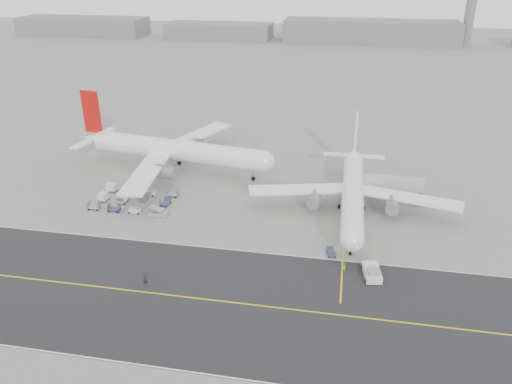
% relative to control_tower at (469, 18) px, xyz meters
% --- Properties ---
extents(ground, '(700.00, 700.00, 0.00)m').
position_rel_control_tower_xyz_m(ground, '(-100.00, -265.00, -16.25)').
color(ground, gray).
rests_on(ground, ground).
extents(taxiway, '(220.00, 59.00, 0.03)m').
position_rel_control_tower_xyz_m(taxiway, '(-94.98, -282.98, -16.24)').
color(taxiway, '#28282A').
rests_on(taxiway, ground).
extents(horizon_buildings, '(520.00, 28.00, 28.00)m').
position_rel_control_tower_xyz_m(horizon_buildings, '(-70.00, -5.00, -16.25)').
color(horizon_buildings, slate).
rests_on(horizon_buildings, ground).
extents(control_tower, '(7.00, 7.00, 31.25)m').
position_rel_control_tower_xyz_m(control_tower, '(0.00, 0.00, 0.00)').
color(control_tower, slate).
rests_on(control_tower, ground).
extents(airliner_a, '(55.59, 54.61, 19.26)m').
position_rel_control_tower_xyz_m(airliner_a, '(-115.23, -230.77, -10.70)').
color(airliner_a, white).
rests_on(airliner_a, ground).
extents(airliner_b, '(46.74, 47.24, 16.30)m').
position_rel_control_tower_xyz_m(airliner_b, '(-68.65, -245.89, -11.55)').
color(airliner_b, white).
rests_on(airliner_b, ground).
extents(pushback_tug, '(3.55, 7.65, 2.16)m').
position_rel_control_tower_xyz_m(pushback_tug, '(-64.79, -271.32, -15.37)').
color(pushback_tug, silver).
rests_on(pushback_tug, ground).
extents(jet_bridge, '(16.21, 3.38, 6.12)m').
position_rel_control_tower_xyz_m(jet_bridge, '(-60.24, -239.78, -11.99)').
color(jet_bridge, gray).
rests_on(jet_bridge, ground).
extents(gse_cluster, '(24.19, 19.00, 2.08)m').
position_rel_control_tower_xyz_m(gse_cluster, '(-118.07, -251.52, -16.25)').
color(gse_cluster, gray).
rests_on(gse_cluster, ground).
extents(stray_dolly, '(2.00, 2.63, 1.44)m').
position_rel_control_tower_xyz_m(stray_dolly, '(-72.25, -265.61, -16.25)').
color(stray_dolly, silver).
rests_on(stray_dolly, ground).
extents(ground_crew_a, '(0.83, 0.68, 1.95)m').
position_rel_control_tower_xyz_m(ground_crew_a, '(-103.36, -280.92, -15.28)').
color(ground_crew_a, black).
rests_on(ground_crew_a, ground).
extents(ground_crew_b, '(0.89, 0.77, 1.58)m').
position_rel_control_tower_xyz_m(ground_crew_b, '(-69.75, -270.44, -15.46)').
color(ground_crew_b, '#DCF71D').
rests_on(ground_crew_b, ground).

